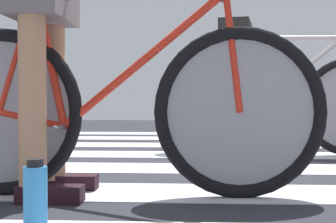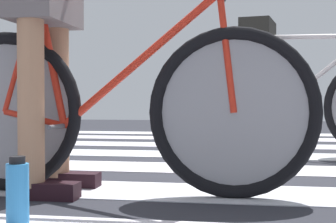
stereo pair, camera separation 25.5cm
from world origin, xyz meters
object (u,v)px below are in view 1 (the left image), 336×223
bicycle_2_of_2 (278,103)px  water_bottle (35,197)px  cyclist_1_of_2 (44,40)px  cyclist_2_of_2 (236,68)px  bicycle_1_of_2 (117,106)px

bicycle_2_of_2 → water_bottle: (-1.11, -2.23, -0.28)m
cyclist_1_of_2 → bicycle_2_of_2: (1.25, 1.66, -0.28)m
cyclist_1_of_2 → bicycle_2_of_2: cyclist_1_of_2 is taller
cyclist_2_of_2 → water_bottle: bearing=-99.7°
bicycle_1_of_2 → cyclist_1_of_2: 0.42m
bicycle_1_of_2 → water_bottle: bearing=-106.1°
cyclist_2_of_2 → bicycle_1_of_2: bearing=-100.7°
bicycle_1_of_2 → bicycle_2_of_2: size_ratio=1.01×
cyclist_1_of_2 → cyclist_2_of_2: cyclist_1_of_2 is taller
cyclist_2_of_2 → water_bottle: 2.48m
cyclist_1_of_2 → bicycle_1_of_2: bearing=0.0°
bicycle_1_of_2 → cyclist_1_of_2: bearing=-180.0°
bicycle_2_of_2 → cyclist_1_of_2: bearing=-117.4°
bicycle_1_of_2 → cyclist_2_of_2: cyclist_2_of_2 is taller
cyclist_1_of_2 → cyclist_2_of_2: size_ratio=1.02×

